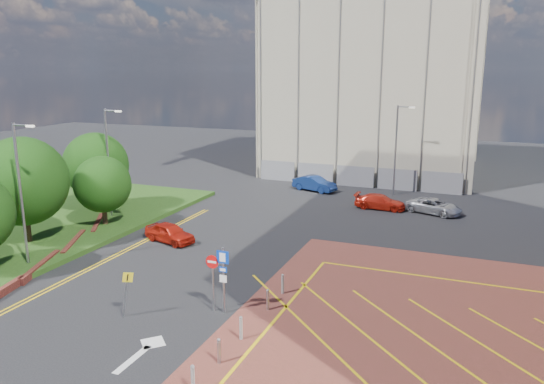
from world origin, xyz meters
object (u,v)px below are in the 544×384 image
Objects in this scene: lamp_left_near at (21,189)px; car_red_left at (170,233)px; car_silver_back at (434,206)px; tree_b at (23,181)px; sign_cluster at (219,273)px; warning_sign at (126,289)px; tree_c at (103,184)px; car_blue_back at (314,184)px; lamp_back at (397,147)px; lamp_left_far at (109,159)px; car_red_back at (380,202)px; tree_d at (96,165)px.

car_red_left is (4.93, 6.99, -4.03)m from lamp_left_near.
tree_b is at bearing 146.21° from car_silver_back.
sign_cluster reaches higher than warning_sign.
tree_c is 1.17× the size of car_blue_back.
car_red_left reaches higher than car_silver_back.
car_silver_back is at bearing -53.50° from lamp_back.
tree_b is at bearing -98.77° from lamp_left_far.
car_red_left is (6.01, -1.01, -2.56)m from tree_c.
tree_c is at bearing 68.20° from tree_b.
lamp_left_near reaches higher than sign_cluster.
sign_cluster is at bearing 171.81° from car_red_back.
car_red_back is at bearing 51.69° from lamp_left_near.
lamp_back reaches higher than tree_b.
lamp_left_near is at bearing 142.74° from car_red_back.
car_red_left is 0.88× the size of car_blue_back.
lamp_left_near is (3.08, -3.00, 0.42)m from tree_b.
car_blue_back is (0.26, 27.92, -0.74)m from warning_sign.
lamp_back is (16.50, 26.00, -0.30)m from lamp_left_near.
lamp_back is at bearing 36.09° from tree_d.
tree_b is at bearing -130.41° from lamp_back.
car_silver_back is at bearing 25.47° from lamp_left_far.
warning_sign is (-7.43, -29.09, -2.93)m from lamp_back.
tree_c is 1.15× the size of car_silver_back.
lamp_left_near reaches higher than tree_d.
warning_sign is at bearing 173.71° from car_silver_back.
lamp_back is at bearing 57.60° from lamp_left_near.
warning_sign is 26.37m from car_silver_back.
lamp_left_far is 3.55× the size of warning_sign.
tree_d is 22.66m from car_red_back.
car_red_back is at bearing 111.39° from car_silver_back.
tree_d is at bearing 130.82° from car_silver_back.
lamp_back is at bearing 40.86° from lamp_left_far.
car_red_back is at bearing 73.15° from warning_sign.
lamp_left_far is 18.58m from sign_cluster.
car_red_back is (20.30, 9.53, -3.28)m from tree_d.
car_red_left is at bearing 134.21° from sign_cluster.
car_red_back is (17.30, 12.53, -2.60)m from tree_c.
warning_sign is 27.93m from car_blue_back.
tree_d is at bearing 135.00° from tree_c.
tree_c is at bearing -45.00° from tree_d.
lamp_left_far reaches higher than tree_b.
tree_c is at bearing 146.84° from sign_cluster.
lamp_left_near is at bearing -69.65° from tree_d.
lamp_left_near reaches higher than car_red_back.
lamp_left_far reaches higher than tree_d.
warning_sign is (9.07, -3.09, -3.23)m from lamp_left_near.
lamp_left_far is at bearing -139.14° from lamp_back.
warning_sign is at bearing -46.99° from tree_d.
tree_c is 2.18× the size of warning_sign.
tree_c is 2.65m from lamp_left_far.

